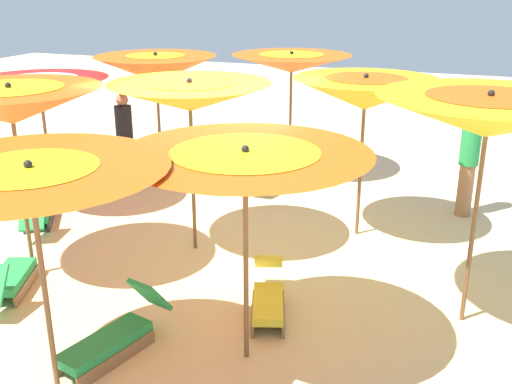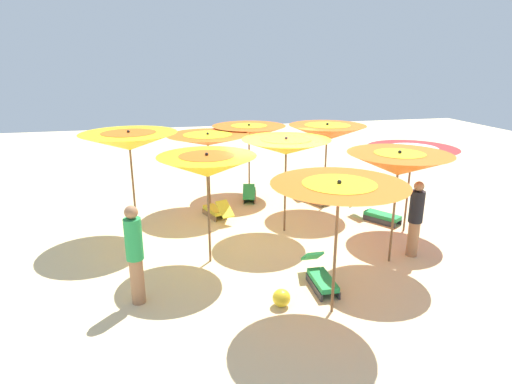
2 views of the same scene
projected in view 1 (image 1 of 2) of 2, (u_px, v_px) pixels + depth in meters
ground at (214, 248)px, 8.54m from camera, size 35.79×35.79×0.04m
beach_umbrella_0 at (40, 91)px, 9.40m from camera, size 2.12×2.12×2.18m
beach_umbrella_1 at (11, 105)px, 7.01m from camera, size 2.13×2.13×2.46m
beach_umbrella_2 at (31, 191)px, 4.86m from camera, size 2.27×2.27×2.23m
beach_umbrella_3 at (156, 68)px, 10.22m from camera, size 2.07×2.07×2.41m
beach_umbrella_4 at (190, 96)px, 7.77m from camera, size 2.12×2.12×2.39m
beach_umbrella_5 at (245, 168)px, 5.40m from camera, size 2.30×2.30×2.20m
beach_umbrella_6 at (291, 63)px, 10.92m from camera, size 2.18×2.18×2.34m
beach_umbrella_7 at (365, 93)px, 8.25m from camera, size 1.99×1.99×2.37m
beach_umbrella_8 at (488, 116)px, 5.94m from camera, size 2.24×2.24×2.57m
lounger_0 at (269, 176)px, 10.87m from camera, size 1.27×0.39×0.56m
lounger_1 at (38, 212)px, 9.20m from camera, size 1.36×1.06×0.58m
lounger_2 at (113, 337)px, 6.03m from camera, size 1.36×0.68×0.64m
lounger_3 at (268, 296)px, 6.78m from camera, size 1.30×0.73×0.58m
lounger_4 at (7, 280)px, 7.16m from camera, size 1.31×0.83×0.58m
beachgoer_0 at (125, 139)px, 10.71m from camera, size 0.30×0.30×1.69m
beachgoer_1 at (469, 157)px, 9.34m from camera, size 0.30×0.30×1.82m
beach_ball at (325, 176)px, 11.01m from camera, size 0.32×0.32×0.32m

